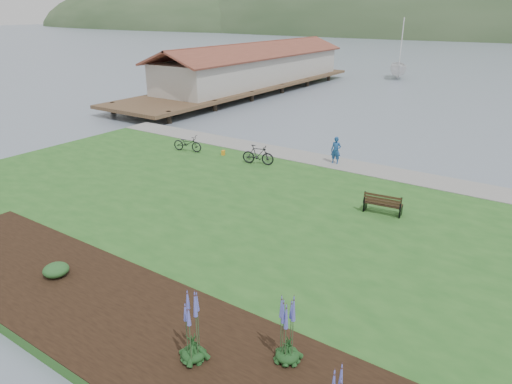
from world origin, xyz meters
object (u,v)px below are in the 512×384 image
park_bench (383,203)px  person (336,148)px  bicycle_a (187,143)px  sailboat (397,79)px

park_bench → person: 7.13m
bicycle_a → sailboat: bearing=-11.4°
person → bicycle_a: person is taller
bicycle_a → sailboat: size_ratio=0.08×
park_bench → sailboat: 47.77m
park_bench → sailboat: bearing=100.4°
park_bench → bicycle_a: size_ratio=0.85×
park_bench → person: size_ratio=0.89×
bicycle_a → sailboat: 43.22m
person → bicycle_a: bearing=-167.5°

